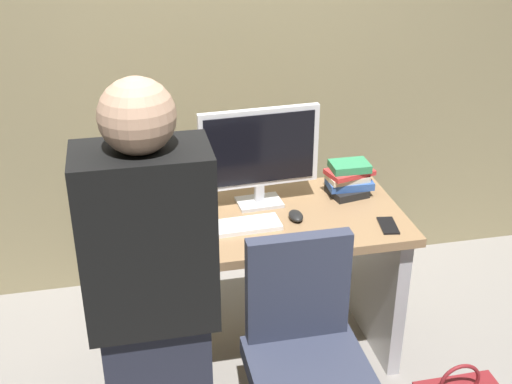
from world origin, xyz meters
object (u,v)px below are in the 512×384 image
cup_near_keyboard (172,224)px  desk (254,264)px  office_chair (305,371)px  monitor (259,152)px  mouse (296,216)px  cell_phone (388,226)px  book_stack (349,179)px  person_at_desk (154,319)px  cup_by_monitor (152,204)px  keyboard (230,227)px

cup_near_keyboard → desk: bearing=10.8°
office_chair → monitor: size_ratio=1.74×
mouse → cell_phone: size_ratio=0.69×
book_stack → person_at_desk: bearing=-137.4°
cup_by_monitor → cell_phone: bearing=-19.4°
mouse → desk: bearing=163.4°
monitor → keyboard: size_ratio=1.26×
cup_by_monitor → cell_phone: (0.98, -0.34, -0.04)m
book_stack → monitor: bearing=-177.9°
desk → cup_by_monitor: cup_by_monitor is taller
keyboard → cell_phone: bearing=-12.4°
cup_near_keyboard → cell_phone: 0.92m
person_at_desk → book_stack: size_ratio=6.98×
cup_near_keyboard → office_chair: bearing=-53.6°
keyboard → office_chair: bearing=-74.7°
office_chair → mouse: bearing=79.0°
desk → keyboard: 0.29m
cup_by_monitor → monitor: bearing=-3.1°
keyboard → monitor: bearing=47.6°
office_chair → person_at_desk: bearing=-168.5°
cup_near_keyboard → cup_by_monitor: bearing=108.2°
keyboard → book_stack: book_stack is taller
office_chair → keyboard: (-0.18, 0.56, 0.33)m
cell_phone → keyboard: bearing=179.0°
office_chair → book_stack: bearing=61.7°
cup_near_keyboard → cell_phone: bearing=-8.1°
cell_phone → book_stack: bearing=110.1°
keyboard → cup_near_keyboard: 0.25m
desk → book_stack: book_stack is taller
book_stack → office_chair: bearing=-118.3°
office_chair → desk: bearing=95.6°
office_chair → cup_by_monitor: (-0.49, 0.79, 0.36)m
office_chair → cell_phone: 0.73m
desk → cup_near_keyboard: bearing=-169.2°
office_chair → mouse: (0.11, 0.59, 0.34)m
desk → mouse: (0.18, -0.05, 0.26)m
office_chair → cup_near_keyboard: (-0.42, 0.57, 0.37)m
office_chair → monitor: 0.96m
person_at_desk → monitor: bearing=58.4°
monitor → mouse: size_ratio=5.41×
cell_phone → person_at_desk: bearing=-142.7°
keyboard → person_at_desk: bearing=-121.1°
person_at_desk → keyboard: (0.37, 0.67, -0.08)m
desk → cup_by_monitor: (-0.43, 0.15, 0.28)m
cup_near_keyboard → monitor: bearing=24.7°
person_at_desk → keyboard: size_ratio=3.81×
person_at_desk → cup_by_monitor: size_ratio=19.84×
monitor → book_stack: size_ratio=2.30×
cup_near_keyboard → keyboard: bearing=-2.8°
monitor → cell_phone: 0.64m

